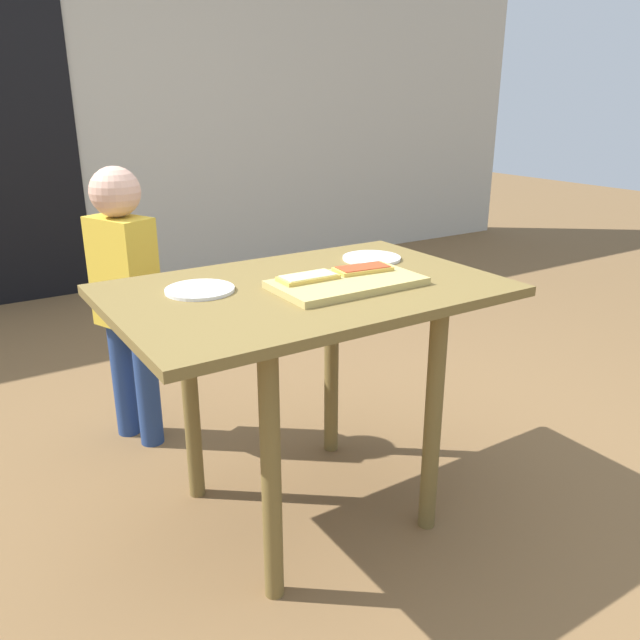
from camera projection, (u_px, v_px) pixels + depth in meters
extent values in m
plane|color=brown|center=(308.00, 508.00, 2.13)|extent=(16.00, 16.00, 0.00)
cube|color=#BCB7A8|center=(62.00, 112.00, 4.17)|extent=(8.00, 0.20, 2.41)
cube|color=black|center=(3.00, 148.00, 3.95)|extent=(0.90, 0.02, 2.00)
cube|color=brown|center=(306.00, 290.00, 1.87)|extent=(1.13, 0.74, 0.03)
cylinder|color=brown|center=(271.00, 478.00, 1.64)|extent=(0.05, 0.05, 0.75)
cylinder|color=brown|center=(433.00, 421.00, 1.92)|extent=(0.05, 0.05, 0.75)
cylinder|color=brown|center=(190.00, 396.00, 2.08)|extent=(0.05, 0.05, 0.75)
cylinder|color=brown|center=(331.00, 360.00, 2.36)|extent=(0.05, 0.05, 0.75)
cube|color=tan|center=(347.00, 283.00, 1.86)|extent=(0.44, 0.24, 0.02)
cube|color=gold|center=(307.00, 278.00, 1.84)|extent=(0.18, 0.08, 0.01)
cube|color=#EFE89B|center=(307.00, 275.00, 1.84)|extent=(0.16, 0.08, 0.00)
cube|color=gold|center=(363.00, 269.00, 1.94)|extent=(0.18, 0.10, 0.01)
cube|color=#B74020|center=(363.00, 267.00, 1.93)|extent=(0.16, 0.09, 0.00)
cylinder|color=white|center=(372.00, 258.00, 2.16)|extent=(0.20, 0.20, 0.01)
cylinder|color=white|center=(200.00, 290.00, 1.81)|extent=(0.20, 0.20, 0.01)
cylinder|color=navy|center=(124.00, 378.00, 2.53)|extent=(0.09, 0.09, 0.48)
cylinder|color=navy|center=(148.00, 387.00, 2.45)|extent=(0.09, 0.09, 0.48)
cube|color=gold|center=(124.00, 273.00, 2.34)|extent=(0.22, 0.28, 0.41)
sphere|color=#D9A58C|center=(115.00, 192.00, 2.24)|extent=(0.18, 0.18, 0.18)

